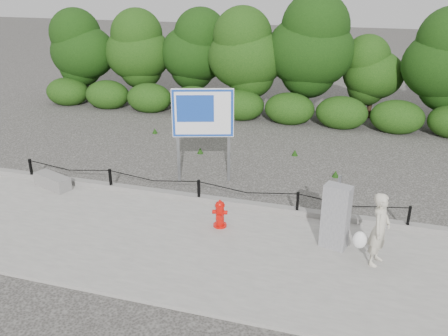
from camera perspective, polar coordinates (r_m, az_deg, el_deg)
ground at (r=12.16m, az=-3.02°, el=-4.39°), size 90.00×90.00×0.00m
sidewalk at (r=10.52m, az=-6.71°, el=-8.88°), size 14.00×4.00×0.08m
curb at (r=12.14m, az=-2.95°, el=-3.65°), size 14.00×0.22×0.14m
chain_barrier at (r=11.96m, az=-3.06°, el=-2.44°), size 10.06×0.06×0.60m
treeline at (r=19.60m, az=7.32°, el=13.60°), size 20.38×3.49×4.74m
fire_hydrant at (r=10.84m, az=-0.50°, el=-5.56°), size 0.35×0.37×0.66m
pedestrian at (r=9.81m, az=18.08°, el=-7.10°), size 0.75×0.64×1.52m
concrete_block at (r=13.64m, az=-19.92°, el=-1.50°), size 1.19×0.75×0.36m
utility_cabinet at (r=10.16m, az=13.29°, el=-5.72°), size 0.60×0.46×1.57m
advertising_sign at (r=12.83m, az=-2.58°, el=6.12°), size 1.61×0.59×2.67m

